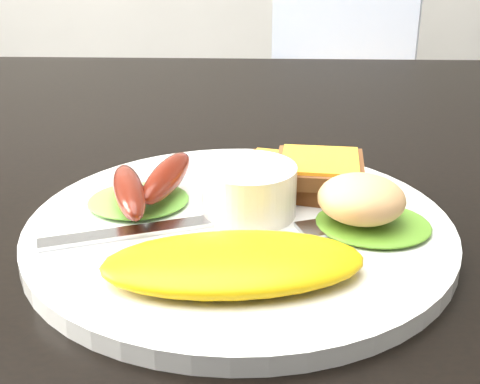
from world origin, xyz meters
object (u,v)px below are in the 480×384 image
object	(u,v)px
person	(14,10)
dining_chair	(347,105)
dining_table	(143,171)
plate	(240,231)

from	to	relation	value
person	dining_chair	bearing A→B (deg)	-139.82
dining_table	person	distance (m)	0.55
person	plate	xyz separation A→B (m)	(0.37, -0.64, -0.05)
person	plate	bearing A→B (deg)	111.87
dining_table	plate	world-z (taller)	plate
dining_chair	person	size ratio (longest dim) A/B	0.26
person	plate	world-z (taller)	person
dining_chair	plate	world-z (taller)	plate
dining_table	dining_chair	size ratio (longest dim) A/B	2.85
dining_chair	person	distance (m)	1.01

